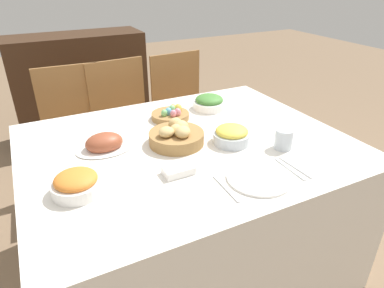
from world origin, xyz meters
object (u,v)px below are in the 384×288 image
at_px(spoon, 295,167).
at_px(carrot_bowl, 76,184).
at_px(egg_basket, 171,115).
at_px(fork, 226,189).
at_px(chair_far_right, 184,112).
at_px(butter_dish, 178,170).
at_px(drinking_cup, 284,139).
at_px(ham_platter, 104,144).
at_px(dinner_plate, 259,178).
at_px(chair_far_left, 77,132).
at_px(chair_far_center, 126,123).
at_px(pineapple_bowl, 232,135).
at_px(knife, 290,169).
at_px(sideboard, 81,87).
at_px(bread_basket, 177,136).
at_px(green_salad_bowl, 209,102).

bearing_deg(spoon, carrot_bowl, 162.81).
xyz_separation_m(egg_basket, fork, (-0.08, -0.70, -0.02)).
relative_size(chair_far_right, butter_dish, 7.55).
distance_m(egg_basket, butter_dish, 0.56).
bearing_deg(egg_basket, drinking_cup, -59.21).
height_order(ham_platter, dinner_plate, ham_platter).
xyz_separation_m(chair_far_right, chair_far_left, (-0.81, 0.00, 0.00)).
bearing_deg(chair_far_left, butter_dish, -76.63).
bearing_deg(chair_far_right, fork, -113.42).
relative_size(chair_far_center, pineapple_bowl, 5.19).
bearing_deg(butter_dish, dinner_plate, -33.57).
bearing_deg(knife, chair_far_center, 104.70).
height_order(sideboard, butter_dish, sideboard).
bearing_deg(knife, ham_platter, 142.57).
height_order(fork, butter_dish, butter_dish).
xyz_separation_m(bread_basket, pineapple_bowl, (0.24, -0.11, -0.00)).
height_order(chair_far_left, fork, chair_far_left).
distance_m(egg_basket, ham_platter, 0.45).
distance_m(green_salad_bowl, drinking_cup, 0.59).
distance_m(egg_basket, carrot_bowl, 0.75).
bearing_deg(bread_basket, egg_basket, 71.49).
bearing_deg(green_salad_bowl, carrot_bowl, -148.78).
bearing_deg(chair_far_left, dinner_plate, -67.46).
height_order(egg_basket, knife, egg_basket).
xyz_separation_m(chair_far_left, pineapple_bowl, (0.57, -1.04, 0.30)).
bearing_deg(chair_far_center, pineapple_bowl, -82.92).
distance_m(pineapple_bowl, carrot_bowl, 0.73).
relative_size(pineapple_bowl, dinner_plate, 0.69).
distance_m(bread_basket, dinner_plate, 0.46).
bearing_deg(green_salad_bowl, pineapple_bowl, -105.66).
relative_size(chair_far_center, spoon, 4.96).
bearing_deg(chair_far_left, carrot_bowl, -95.70).
relative_size(carrot_bowl, drinking_cup, 1.98).
bearing_deg(bread_basket, green_salad_bowl, 42.07).
bearing_deg(knife, drinking_cup, 60.40).
relative_size(carrot_bowl, fork, 0.99).
height_order(carrot_bowl, spoon, carrot_bowl).
xyz_separation_m(chair_far_left, sideboard, (0.23, 1.03, -0.01)).
height_order(chair_far_right, dinner_plate, chair_far_right).
bearing_deg(pineapple_bowl, carrot_bowl, -173.38).
xyz_separation_m(green_salad_bowl, spoon, (-0.01, -0.74, -0.04)).
bearing_deg(ham_platter, sideboard, 83.59).
bearing_deg(knife, green_salad_bowl, 88.99).
distance_m(carrot_bowl, drinking_cup, 0.91).
height_order(sideboard, carrot_bowl, sideboard).
bearing_deg(drinking_cup, chair_far_right, 87.13).
bearing_deg(pineapple_bowl, chair_far_center, 102.26).
bearing_deg(chair_far_right, chair_far_left, 175.67).
height_order(bread_basket, dinner_plate, bread_basket).
height_order(chair_far_center, egg_basket, chair_far_center).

